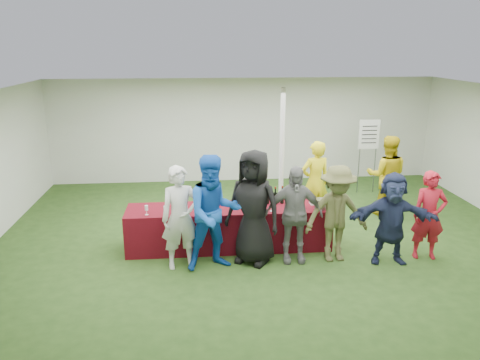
{
  "coord_description": "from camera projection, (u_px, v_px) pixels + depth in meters",
  "views": [
    {
      "loc": [
        -1.22,
        -8.07,
        3.53
      ],
      "look_at": [
        -0.5,
        -0.3,
        1.25
      ],
      "focal_mm": 35.0,
      "sensor_mm": 36.0,
      "label": 1
    }
  ],
  "objects": [
    {
      "name": "ground",
      "position": [
        265.0,
        238.0,
        8.82
      ],
      "size": [
        60.0,
        60.0,
        0.0
      ],
      "primitive_type": "plane",
      "color": "#284719",
      "rests_on": "ground"
    },
    {
      "name": "tent",
      "position": [
        282.0,
        154.0,
        9.63
      ],
      "size": [
        10.0,
        10.0,
        10.0
      ],
      "color": "white",
      "rests_on": "ground"
    },
    {
      "name": "serving_table",
      "position": [
        229.0,
        227.0,
        8.37
      ],
      "size": [
        3.6,
        0.8,
        0.75
      ],
      "primitive_type": "cube",
      "color": "#5D0916",
      "rests_on": "ground"
    },
    {
      "name": "wine_bottles",
      "position": [
        264.0,
        198.0,
        8.41
      ],
      "size": [
        0.78,
        0.15,
        0.32
      ],
      "color": "black",
      "rests_on": "serving_table"
    },
    {
      "name": "wine_glasses",
      "position": [
        213.0,
        207.0,
        7.97
      ],
      "size": [
        2.76,
        0.16,
        0.16
      ],
      "color": "silver",
      "rests_on": "serving_table"
    },
    {
      "name": "water_bottle",
      "position": [
        237.0,
        200.0,
        8.32
      ],
      "size": [
        0.07,
        0.07,
        0.23
      ],
      "color": "silver",
      "rests_on": "serving_table"
    },
    {
      "name": "bar_towel",
      "position": [
        317.0,
        203.0,
        8.45
      ],
      "size": [
        0.25,
        0.18,
        0.03
      ],
      "primitive_type": "cube",
      "color": "white",
      "rests_on": "serving_table"
    },
    {
      "name": "dump_bucket",
      "position": [
        321.0,
        204.0,
        8.17
      ],
      "size": [
        0.22,
        0.22,
        0.18
      ],
      "primitive_type": "cylinder",
      "color": "slate",
      "rests_on": "serving_table"
    },
    {
      "name": "wine_list_sign",
      "position": [
        369.0,
        140.0,
        11.19
      ],
      "size": [
        0.5,
        0.03,
        1.8
      ],
      "color": "slate",
      "rests_on": "ground"
    },
    {
      "name": "staff_pourer",
      "position": [
        315.0,
        182.0,
        9.43
      ],
      "size": [
        0.69,
        0.52,
        1.69
      ],
      "primitive_type": "imported",
      "rotation": [
        0.0,
        0.0,
        3.35
      ],
      "color": "yellow",
      "rests_on": "ground"
    },
    {
      "name": "staff_back",
      "position": [
        386.0,
        176.0,
        9.86
      ],
      "size": [
        0.99,
        0.87,
        1.71
      ],
      "primitive_type": "imported",
      "rotation": [
        0.0,
        0.0,
        2.83
      ],
      "color": "gold",
      "rests_on": "ground"
    },
    {
      "name": "customer_0",
      "position": [
        180.0,
        218.0,
        7.49
      ],
      "size": [
        0.69,
        0.53,
        1.7
      ],
      "primitive_type": "imported",
      "rotation": [
        0.0,
        0.0,
        0.21
      ],
      "color": "silver",
      "rests_on": "ground"
    },
    {
      "name": "customer_1",
      "position": [
        214.0,
        213.0,
        7.43
      ],
      "size": [
        1.06,
        0.92,
        1.89
      ],
      "primitive_type": "imported",
      "rotation": [
        0.0,
        0.0,
        0.24
      ],
      "color": "#144FB3",
      "rests_on": "ground"
    },
    {
      "name": "customer_2",
      "position": [
        253.0,
        207.0,
        7.65
      ],
      "size": [
        1.12,
        1.01,
        1.92
      ],
      "primitive_type": "imported",
      "rotation": [
        0.0,
        0.0,
        -0.55
      ],
      "color": "black",
      "rests_on": "ground"
    },
    {
      "name": "customer_3",
      "position": [
        294.0,
        214.0,
        7.71
      ],
      "size": [
        0.98,
        0.44,
        1.65
      ],
      "primitive_type": "imported",
      "rotation": [
        0.0,
        0.0,
        -0.04
      ],
      "color": "slate",
      "rests_on": "ground"
    },
    {
      "name": "customer_4",
      "position": [
        337.0,
        214.0,
        7.73
      ],
      "size": [
        1.1,
        0.67,
        1.65
      ],
      "primitive_type": "imported",
      "rotation": [
        0.0,
        0.0,
        0.06
      ],
      "color": "#4E4F2A",
      "rests_on": "ground"
    },
    {
      "name": "customer_5",
      "position": [
        392.0,
        218.0,
        7.67
      ],
      "size": [
        1.49,
        0.63,
        1.55
      ],
      "primitive_type": "imported",
      "rotation": [
        0.0,
        0.0,
        -0.12
      ],
      "color": "#1C2442",
      "rests_on": "ground"
    },
    {
      "name": "customer_6",
      "position": [
        429.0,
        215.0,
        7.84
      ],
      "size": [
        0.61,
        0.45,
        1.53
      ],
      "primitive_type": "imported",
      "rotation": [
        0.0,
        0.0,
        -0.16
      ],
      "color": "#A81523",
      "rests_on": "ground"
    }
  ]
}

